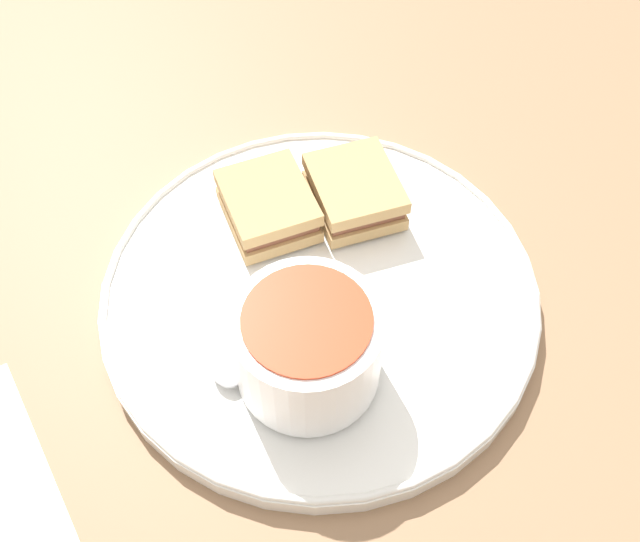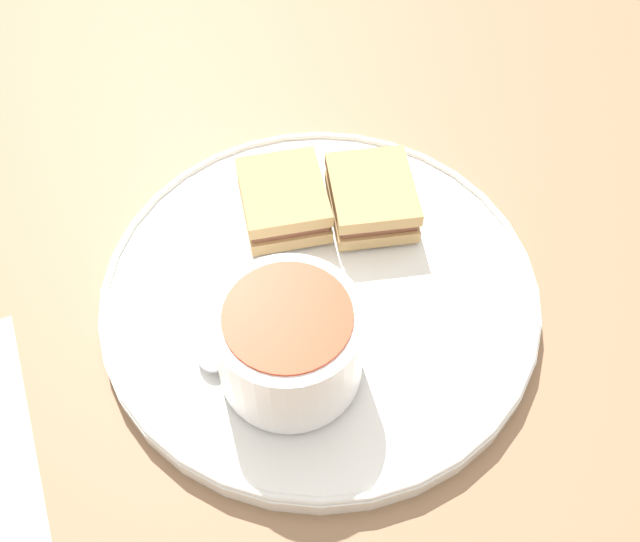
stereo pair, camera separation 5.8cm
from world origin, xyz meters
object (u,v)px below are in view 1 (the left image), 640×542
Objects in this scene: sandwich_half_near at (355,192)px; sandwich_half_far at (268,206)px; soup_bowl at (308,346)px; spoon at (223,358)px.

sandwich_half_far is (-0.07, 0.01, 0.00)m from sandwich_half_near.
sandwich_half_near is (0.09, 0.14, -0.02)m from soup_bowl.
soup_bowl is at bearing 60.79° from spoon.
sandwich_half_far is at bearing 170.96° from sandwich_half_near.
sandwich_half_near is at bearing 55.40° from soup_bowl.
sandwich_half_near is 0.07m from sandwich_half_far.
soup_bowl is at bearing -124.60° from sandwich_half_near.
soup_bowl reaches higher than sandwich_half_near.
sandwich_half_near is at bearing -9.04° from sandwich_half_far.
sandwich_half_far is (0.02, 0.15, -0.02)m from soup_bowl.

